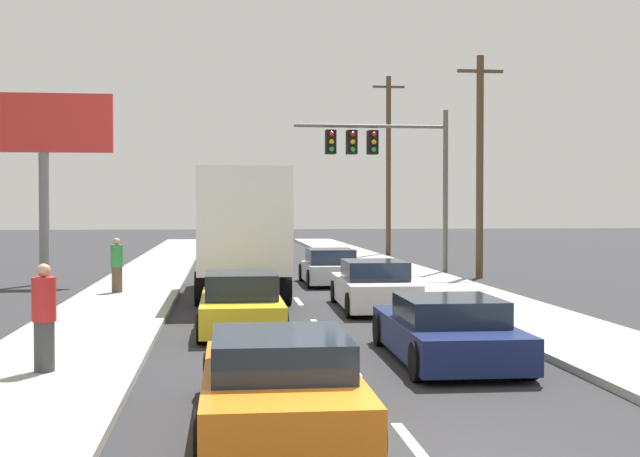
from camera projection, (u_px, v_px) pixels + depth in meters
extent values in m
plane|color=#2B2B2D|center=(278.00, 276.00, 33.78)|extent=(140.00, 140.00, 0.00)
cube|color=#9E9E99|center=(433.00, 284.00, 29.39)|extent=(2.98, 80.00, 0.14)
cube|color=#9E9E99|center=(136.00, 287.00, 28.24)|extent=(2.98, 80.00, 0.14)
cube|color=silver|center=(414.00, 445.00, 9.81)|extent=(0.14, 2.00, 0.01)
cube|color=silver|center=(349.00, 365.00, 14.78)|extent=(0.14, 2.00, 0.01)
cube|color=silver|center=(317.00, 325.00, 19.74)|extent=(0.14, 2.00, 0.01)
cube|color=silver|center=(298.00, 301.00, 24.71)|extent=(0.14, 2.00, 0.01)
cube|color=silver|center=(286.00, 285.00, 29.67)|extent=(0.14, 2.00, 0.01)
cube|color=silver|center=(277.00, 274.00, 34.64)|extent=(0.14, 2.00, 0.01)
cube|color=silver|center=(270.00, 266.00, 39.61)|extent=(0.14, 2.00, 0.01)
cube|color=silver|center=(265.00, 259.00, 44.57)|extent=(0.14, 2.00, 0.01)
cube|color=silver|center=(260.00, 254.00, 49.54)|extent=(0.14, 2.00, 0.01)
cube|color=silver|center=(257.00, 250.00, 54.50)|extent=(0.14, 2.00, 0.01)
cube|color=white|center=(242.00, 219.00, 25.04)|extent=(2.51, 6.78, 2.86)
cube|color=red|center=(245.00, 216.00, 21.69)|extent=(2.24, 0.05, 0.36)
cube|color=slate|center=(240.00, 245.00, 29.48)|extent=(2.39, 2.13, 2.26)
cylinder|color=black|center=(205.00, 272.00, 29.37)|extent=(0.30, 0.96, 0.96)
cylinder|color=black|center=(274.00, 272.00, 29.64)|extent=(0.30, 0.96, 0.96)
cylinder|color=black|center=(200.00, 289.00, 23.61)|extent=(0.30, 0.96, 0.96)
cylinder|color=black|center=(286.00, 288.00, 23.87)|extent=(0.30, 0.96, 0.96)
cube|color=yellow|center=(241.00, 310.00, 18.86)|extent=(1.75, 4.59, 0.63)
cube|color=#192333|center=(241.00, 285.00, 18.65)|extent=(1.54, 2.14, 0.55)
cylinder|color=black|center=(206.00, 308.00, 20.51)|extent=(0.22, 0.64, 0.64)
cylinder|color=black|center=(273.00, 307.00, 20.69)|extent=(0.22, 0.64, 0.64)
cylinder|color=black|center=(202.00, 328.00, 17.04)|extent=(0.22, 0.64, 0.64)
cylinder|color=black|center=(283.00, 327.00, 17.22)|extent=(0.22, 0.64, 0.64)
cube|color=orange|center=(279.00, 392.00, 10.69)|extent=(1.92, 4.58, 0.58)
cube|color=#192333|center=(280.00, 352.00, 10.53)|extent=(1.68, 2.16, 0.46)
cylinder|color=black|center=(211.00, 375.00, 12.32)|extent=(0.22, 0.64, 0.64)
cylinder|color=black|center=(332.00, 372.00, 12.51)|extent=(0.22, 0.64, 0.64)
cylinder|color=black|center=(205.00, 440.00, 8.87)|extent=(0.22, 0.64, 0.64)
cylinder|color=black|center=(372.00, 435.00, 9.06)|extent=(0.22, 0.64, 0.64)
cube|color=#B7BABF|center=(329.00, 272.00, 30.11)|extent=(1.77, 4.05, 0.62)
cube|color=#192333|center=(330.00, 256.00, 29.82)|extent=(1.56, 2.05, 0.51)
cylinder|color=black|center=(302.00, 272.00, 31.48)|extent=(0.22, 0.64, 0.64)
cylinder|color=black|center=(346.00, 272.00, 31.67)|extent=(0.22, 0.64, 0.64)
cylinder|color=black|center=(310.00, 279.00, 28.55)|extent=(0.22, 0.64, 0.64)
cylinder|color=black|center=(359.00, 279.00, 28.74)|extent=(0.22, 0.64, 0.64)
cube|color=white|center=(373.00, 291.00, 22.78)|extent=(1.91, 4.61, 0.69)
cube|color=#192333|center=(375.00, 270.00, 22.59)|extent=(1.63, 2.06, 0.50)
cylinder|color=black|center=(335.00, 291.00, 24.44)|extent=(0.23, 0.64, 0.64)
cylinder|color=black|center=(393.00, 291.00, 24.59)|extent=(0.23, 0.64, 0.64)
cylinder|color=black|center=(351.00, 305.00, 20.98)|extent=(0.23, 0.64, 0.64)
cylinder|color=black|center=(418.00, 305.00, 21.13)|extent=(0.23, 0.64, 0.64)
cube|color=#141E4C|center=(446.00, 337.00, 15.19)|extent=(1.96, 4.65, 0.59)
cube|color=#192333|center=(449.00, 310.00, 14.95)|extent=(1.70, 2.01, 0.44)
cylinder|color=black|center=(380.00, 330.00, 16.85)|extent=(0.23, 0.64, 0.64)
cylinder|color=black|center=(468.00, 328.00, 17.03)|extent=(0.23, 0.64, 0.64)
cylinder|color=black|center=(419.00, 362.00, 13.35)|extent=(0.23, 0.64, 0.64)
cylinder|color=black|center=(528.00, 360.00, 13.53)|extent=(0.23, 0.64, 0.64)
cylinder|color=#595B56|center=(445.00, 193.00, 34.37)|extent=(0.20, 0.20, 6.65)
cylinder|color=#595B56|center=(371.00, 126.00, 33.95)|extent=(6.15, 0.14, 0.14)
cube|color=black|center=(372.00, 142.00, 33.97)|extent=(0.40, 0.56, 0.95)
sphere|color=red|center=(374.00, 134.00, 33.66)|extent=(0.20, 0.20, 0.20)
sphere|color=orange|center=(374.00, 142.00, 33.67)|extent=(0.20, 0.20, 0.20)
sphere|color=green|center=(374.00, 149.00, 33.67)|extent=(0.20, 0.20, 0.20)
cube|color=black|center=(352.00, 142.00, 33.88)|extent=(0.40, 0.56, 0.95)
sphere|color=red|center=(353.00, 134.00, 33.56)|extent=(0.20, 0.20, 0.20)
sphere|color=orange|center=(353.00, 142.00, 33.57)|extent=(0.20, 0.20, 0.20)
sphere|color=green|center=(353.00, 149.00, 33.58)|extent=(0.20, 0.20, 0.20)
cube|color=black|center=(331.00, 142.00, 33.78)|extent=(0.40, 0.56, 0.95)
sphere|color=red|center=(332.00, 134.00, 33.47)|extent=(0.20, 0.20, 0.20)
sphere|color=orange|center=(332.00, 141.00, 33.47)|extent=(0.20, 0.20, 0.20)
sphere|color=green|center=(332.00, 149.00, 33.48)|extent=(0.20, 0.20, 0.20)
cylinder|color=brown|center=(480.00, 167.00, 32.73)|extent=(0.28, 0.28, 8.57)
cube|color=brown|center=(480.00, 71.00, 32.63)|extent=(1.80, 0.12, 0.12)
cylinder|color=brown|center=(388.00, 166.00, 47.90)|extent=(0.28, 0.28, 10.10)
cube|color=brown|center=(389.00, 87.00, 47.78)|extent=(1.80, 0.12, 0.12)
cylinder|color=slate|center=(44.00, 218.00, 30.13)|extent=(0.36, 0.36, 4.68)
cube|color=red|center=(43.00, 123.00, 30.05)|extent=(4.83, 0.20, 2.09)
cylinder|color=brown|center=(117.00, 280.00, 25.94)|extent=(0.32, 0.32, 0.77)
cylinder|color=#338C3F|center=(117.00, 256.00, 25.92)|extent=(0.38, 0.38, 0.68)
sphere|color=tan|center=(117.00, 241.00, 25.91)|extent=(0.21, 0.21, 0.21)
cylinder|color=#3F3F42|center=(44.00, 346.00, 13.49)|extent=(0.32, 0.32, 0.80)
cylinder|color=red|center=(44.00, 299.00, 13.47)|extent=(0.38, 0.38, 0.70)
sphere|color=tan|center=(44.00, 270.00, 13.46)|extent=(0.22, 0.22, 0.22)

